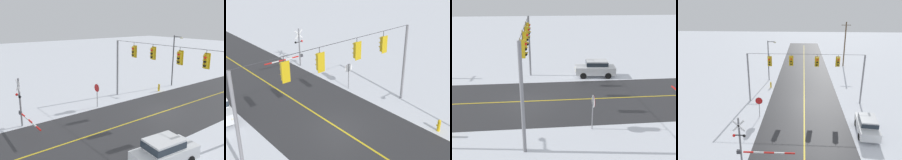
{
  "view_description": "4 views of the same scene",
  "coord_description": "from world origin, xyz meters",
  "views": [
    {
      "loc": [
        14.46,
        -17.18,
        8.45
      ],
      "look_at": [
        -4.15,
        -2.96,
        2.71
      ],
      "focal_mm": 39.67,
      "sensor_mm": 36.0,
      "label": 1
    },
    {
      "loc": [
        12.02,
        14.01,
        11.86
      ],
      "look_at": [
        -1.93,
        -2.18,
        2.37
      ],
      "focal_mm": 49.56,
      "sensor_mm": 36.0,
      "label": 2
    },
    {
      "loc": [
        -19.5,
        -0.93,
        8.42
      ],
      "look_at": [
        -3.14,
        -2.57,
        2.81
      ],
      "focal_mm": 41.41,
      "sensor_mm": 36.0,
      "label": 3
    },
    {
      "loc": [
        -0.29,
        -24.85,
        11.54
      ],
      "look_at": [
        -1.79,
        -0.51,
        3.1
      ],
      "focal_mm": 34.08,
      "sensor_mm": 36.0,
      "label": 4
    }
  ],
  "objects": [
    {
      "name": "road_asphalt",
      "position": [
        0.0,
        6.0,
        0.0
      ],
      "size": [
        9.0,
        80.0,
        0.01
      ],
      "primitive_type": "cube",
      "color": "#303033",
      "rests_on": "ground"
    },
    {
      "name": "ground_plane",
      "position": [
        0.0,
        0.0,
        0.0
      ],
      "size": [
        160.0,
        160.0,
        0.0
      ],
      "primitive_type": "plane",
      "color": "silver"
    },
    {
      "name": "lane_centre_line",
      "position": [
        0.0,
        6.0,
        0.01
      ],
      "size": [
        0.14,
        72.0,
        0.01
      ],
      "primitive_type": "cube",
      "color": "gold",
      "rests_on": "ground"
    },
    {
      "name": "signal_span",
      "position": [
        -0.09,
        -0.01,
        4.4
      ],
      "size": [
        14.2,
        0.47,
        6.22
      ],
      "color": "gray",
      "rests_on": "ground"
    },
    {
      "name": "stop_sign",
      "position": [
        -4.91,
        -4.24,
        1.71
      ],
      "size": [
        0.8,
        0.09,
        2.35
      ],
      "color": "gray",
      "rests_on": "ground"
    },
    {
      "name": "parked_car_white",
      "position": [
        5.94,
        -6.79,
        0.95
      ],
      "size": [
        2.15,
        4.32,
        1.74
      ],
      "color": "white",
      "rests_on": "ground"
    }
  ]
}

